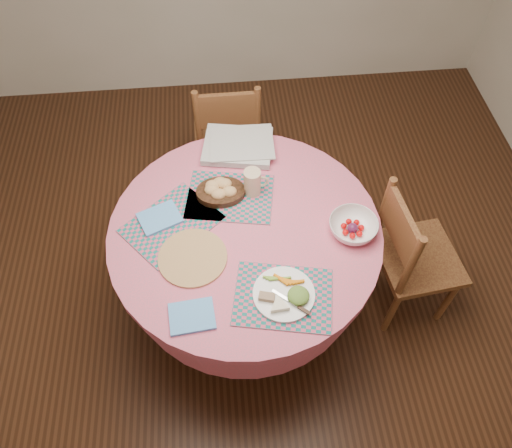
# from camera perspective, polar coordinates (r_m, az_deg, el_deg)

# --- Properties ---
(ground) EXTENTS (4.00, 4.00, 0.00)m
(ground) POSITION_cam_1_polar(r_m,az_deg,el_deg) (2.89, -1.00, -9.25)
(ground) COLOR #331C0F
(ground) RESTS_ON ground
(room_envelope) EXTENTS (4.01, 4.01, 2.71)m
(room_envelope) POSITION_cam_1_polar(r_m,az_deg,el_deg) (1.57, -1.94, 20.48)
(room_envelope) COLOR silver
(room_envelope) RESTS_ON ground
(dining_table) EXTENTS (1.24, 1.24, 0.75)m
(dining_table) POSITION_cam_1_polar(r_m,az_deg,el_deg) (2.41, -1.19, -3.25)
(dining_table) COLOR #C95E78
(dining_table) RESTS_ON ground
(chair_right) EXTENTS (0.43, 0.45, 0.88)m
(chair_right) POSITION_cam_1_polar(r_m,az_deg,el_deg) (2.63, 17.26, -3.44)
(chair_right) COLOR brown
(chair_right) RESTS_ON ground
(chair_back) EXTENTS (0.41, 0.39, 0.88)m
(chair_back) POSITION_cam_1_polar(r_m,az_deg,el_deg) (3.08, -3.22, 10.39)
(chair_back) COLOR brown
(chair_back) RESTS_ON ground
(placemat_front) EXTENTS (0.45, 0.37, 0.01)m
(placemat_front) POSITION_cam_1_polar(r_m,az_deg,el_deg) (2.06, 3.12, -8.29)
(placemat_front) COLOR #136C67
(placemat_front) RESTS_ON dining_table
(placemat_left) EXTENTS (0.50, 0.49, 0.01)m
(placemat_left) POSITION_cam_1_polar(r_m,az_deg,el_deg) (2.29, -9.62, -0.00)
(placemat_left) COLOR #136C67
(placemat_left) RESTS_ON dining_table
(placemat_back) EXTENTS (0.45, 0.37, 0.01)m
(placemat_back) POSITION_cam_1_polar(r_m,az_deg,el_deg) (2.36, -2.99, 3.14)
(placemat_back) COLOR #136C67
(placemat_back) RESTS_ON dining_table
(wicker_trivet) EXTENTS (0.30, 0.30, 0.01)m
(wicker_trivet) POSITION_cam_1_polar(r_m,az_deg,el_deg) (2.17, -7.26, -3.82)
(wicker_trivet) COLOR #9D6844
(wicker_trivet) RESTS_ON dining_table
(napkin_near) EXTENTS (0.19, 0.16, 0.01)m
(napkin_near) POSITION_cam_1_polar(r_m,az_deg,el_deg) (2.03, -7.33, -10.41)
(napkin_near) COLOR #5A9FE7
(napkin_near) RESTS_ON dining_table
(napkin_far) EXTENTS (0.22, 0.20, 0.01)m
(napkin_far) POSITION_cam_1_polar(r_m,az_deg,el_deg) (2.31, -10.95, 0.69)
(napkin_far) COLOR #5A9FE7
(napkin_far) RESTS_ON placemat_left
(dinner_plate) EXTENTS (0.26, 0.26, 0.05)m
(dinner_plate) POSITION_cam_1_polar(r_m,az_deg,el_deg) (2.05, 3.44, -7.99)
(dinner_plate) COLOR white
(dinner_plate) RESTS_ON placemat_front
(bread_bowl) EXTENTS (0.23, 0.23, 0.08)m
(bread_bowl) POSITION_cam_1_polar(r_m,az_deg,el_deg) (2.34, -4.12, 3.92)
(bread_bowl) COLOR black
(bread_bowl) RESTS_ON placemat_back
(latte_mug) EXTENTS (0.12, 0.08, 0.14)m
(latte_mug) POSITION_cam_1_polar(r_m,az_deg,el_deg) (2.32, -0.36, 4.81)
(latte_mug) COLOR #D0B68F
(latte_mug) RESTS_ON placemat_back
(fruit_bowl) EXTENTS (0.24, 0.24, 0.07)m
(fruit_bowl) POSITION_cam_1_polar(r_m,az_deg,el_deg) (2.25, 11.01, -0.36)
(fruit_bowl) COLOR white
(fruit_bowl) RESTS_ON dining_table
(newspaper_stack) EXTENTS (0.38, 0.33, 0.04)m
(newspaper_stack) POSITION_cam_1_polar(r_m,az_deg,el_deg) (2.55, -2.03, 8.95)
(newspaper_stack) COLOR silver
(newspaper_stack) RESTS_ON dining_table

